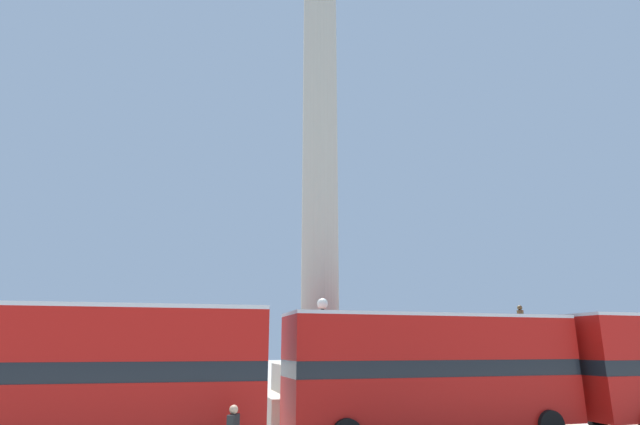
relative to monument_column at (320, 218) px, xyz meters
The scene contains 6 objects.
ground_plane 9.13m from the monument_column, ahead, with size 200.00×200.00×0.00m, color #9E9B93.
monument_column is the anchor object (origin of this frame).
bus_a 12.68m from the monument_column, 144.93° to the right, with size 10.61×3.26×4.31m.
bus_c 9.12m from the monument_column, 63.68° to the right, with size 10.63×2.84×4.27m.
equestrian_statue 14.56m from the monument_column, ahead, with size 3.67×3.37×5.37m.
street_lamp 7.27m from the monument_column, 103.52° to the right, with size 0.42×0.42×4.95m.
Camera 1 is at (-6.05, -22.44, 3.13)m, focal length 28.00 mm.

